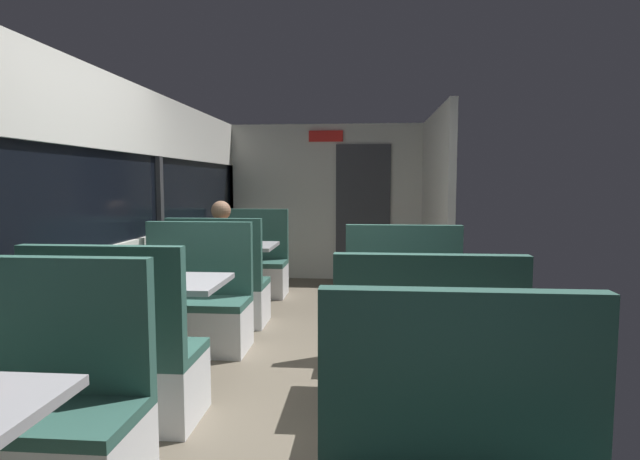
{
  "coord_description": "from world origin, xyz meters",
  "views": [
    {
      "loc": [
        0.57,
        -3.53,
        1.45
      ],
      "look_at": [
        0.05,
        2.5,
        0.89
      ],
      "focal_mm": 29.15,
      "sensor_mm": 36.0,
      "label": 1
    }
  ],
  "objects_px": {
    "bench_far_window_facing_end": "(219,293)",
    "bench_rear_aisle_facing_end": "(424,393)",
    "dining_table_far_window": "(236,253)",
    "bench_rear_aisle_facing_entry": "(404,322)",
    "dining_table_mid_window": "(162,294)",
    "bench_far_window_facing_entry": "(250,270)",
    "bench_near_window_facing_entry": "(38,431)",
    "seated_passenger": "(221,271)",
    "coffee_cup_primary": "(156,271)",
    "bench_mid_window_facing_end": "(119,369)",
    "dining_table_rear_aisle": "(413,305)",
    "bench_mid_window_facing_entry": "(195,312)"
  },
  "relations": [
    {
      "from": "dining_table_far_window",
      "to": "dining_table_rear_aisle",
      "type": "xyz_separation_m",
      "value": [
        1.79,
        -2.38,
        0.0
      ]
    },
    {
      "from": "dining_table_mid_window",
      "to": "bench_far_window_facing_entry",
      "type": "relative_size",
      "value": 0.82
    },
    {
      "from": "bench_near_window_facing_entry",
      "to": "bench_far_window_facing_entry",
      "type": "distance_m",
      "value": 4.36
    },
    {
      "from": "bench_mid_window_facing_entry",
      "to": "bench_far_window_facing_entry",
      "type": "height_order",
      "value": "same"
    },
    {
      "from": "bench_rear_aisle_facing_entry",
      "to": "coffee_cup_primary",
      "type": "height_order",
      "value": "bench_rear_aisle_facing_entry"
    },
    {
      "from": "bench_mid_window_facing_entry",
      "to": "dining_table_far_window",
      "type": "distance_m",
      "value": 1.51
    },
    {
      "from": "bench_mid_window_facing_end",
      "to": "bench_rear_aisle_facing_entry",
      "type": "relative_size",
      "value": 1.0
    },
    {
      "from": "bench_near_window_facing_entry",
      "to": "coffee_cup_primary",
      "type": "bearing_deg",
      "value": 93.17
    },
    {
      "from": "bench_near_window_facing_entry",
      "to": "dining_table_mid_window",
      "type": "height_order",
      "value": "bench_near_window_facing_entry"
    },
    {
      "from": "bench_far_window_facing_entry",
      "to": "seated_passenger",
      "type": "bearing_deg",
      "value": -90.0
    },
    {
      "from": "bench_mid_window_facing_end",
      "to": "bench_rear_aisle_facing_entry",
      "type": "xyz_separation_m",
      "value": [
        1.79,
        1.2,
        0.0
      ]
    },
    {
      "from": "bench_far_window_facing_end",
      "to": "bench_rear_aisle_facing_end",
      "type": "relative_size",
      "value": 1.0
    },
    {
      "from": "seated_passenger",
      "to": "coffee_cup_primary",
      "type": "bearing_deg",
      "value": -93.47
    },
    {
      "from": "dining_table_mid_window",
      "to": "dining_table_far_window",
      "type": "bearing_deg",
      "value": 90.0
    },
    {
      "from": "dining_table_mid_window",
      "to": "seated_passenger",
      "type": "bearing_deg",
      "value": 90.0
    },
    {
      "from": "bench_far_window_facing_entry",
      "to": "dining_table_rear_aisle",
      "type": "bearing_deg",
      "value": -59.82
    },
    {
      "from": "bench_far_window_facing_end",
      "to": "coffee_cup_primary",
      "type": "distance_m",
      "value": 1.45
    },
    {
      "from": "bench_near_window_facing_entry",
      "to": "bench_mid_window_facing_end",
      "type": "distance_m",
      "value": 0.78
    },
    {
      "from": "bench_far_window_facing_end",
      "to": "dining_table_rear_aisle",
      "type": "xyz_separation_m",
      "value": [
        1.79,
        -1.68,
        0.31
      ]
    },
    {
      "from": "bench_far_window_facing_entry",
      "to": "coffee_cup_primary",
      "type": "distance_m",
      "value": 2.81
    },
    {
      "from": "coffee_cup_primary",
      "to": "bench_mid_window_facing_entry",
      "type": "bearing_deg",
      "value": 81.61
    },
    {
      "from": "bench_mid_window_facing_entry",
      "to": "bench_rear_aisle_facing_entry",
      "type": "xyz_separation_m",
      "value": [
        1.79,
        -0.2,
        0.0
      ]
    },
    {
      "from": "dining_table_far_window",
      "to": "bench_mid_window_facing_end",
      "type": "bearing_deg",
      "value": -90.0
    },
    {
      "from": "dining_table_mid_window",
      "to": "bench_far_window_facing_entry",
      "type": "xyz_separation_m",
      "value": [
        0.0,
        2.88,
        -0.31
      ]
    },
    {
      "from": "bench_rear_aisle_facing_entry",
      "to": "bench_rear_aisle_facing_end",
      "type": "bearing_deg",
      "value": -90.0
    },
    {
      "from": "bench_near_window_facing_entry",
      "to": "coffee_cup_primary",
      "type": "height_order",
      "value": "bench_near_window_facing_entry"
    },
    {
      "from": "bench_mid_window_facing_end",
      "to": "dining_table_rear_aisle",
      "type": "bearing_deg",
      "value": 15.59
    },
    {
      "from": "dining_table_mid_window",
      "to": "coffee_cup_primary",
      "type": "bearing_deg",
      "value": 130.16
    },
    {
      "from": "bench_rear_aisle_facing_entry",
      "to": "bench_far_window_facing_end",
      "type": "bearing_deg",
      "value": 151.29
    },
    {
      "from": "dining_table_mid_window",
      "to": "bench_mid_window_facing_end",
      "type": "xyz_separation_m",
      "value": [
        0.0,
        -0.7,
        -0.31
      ]
    },
    {
      "from": "dining_table_far_window",
      "to": "bench_mid_window_facing_entry",
      "type": "bearing_deg",
      "value": -90.0
    },
    {
      "from": "dining_table_far_window",
      "to": "dining_table_mid_window",
      "type": "bearing_deg",
      "value": -90.0
    },
    {
      "from": "bench_far_window_facing_end",
      "to": "bench_rear_aisle_facing_end",
      "type": "height_order",
      "value": "same"
    },
    {
      "from": "bench_mid_window_facing_entry",
      "to": "bench_rear_aisle_facing_entry",
      "type": "relative_size",
      "value": 1.0
    },
    {
      "from": "bench_near_window_facing_entry",
      "to": "bench_far_window_facing_end",
      "type": "xyz_separation_m",
      "value": [
        0.0,
        2.96,
        0.0
      ]
    },
    {
      "from": "bench_rear_aisle_facing_end",
      "to": "seated_passenger",
      "type": "xyz_separation_m",
      "value": [
        -1.79,
        2.45,
        0.21
      ]
    },
    {
      "from": "bench_mid_window_facing_entry",
      "to": "dining_table_rear_aisle",
      "type": "height_order",
      "value": "bench_mid_window_facing_entry"
    },
    {
      "from": "bench_far_window_facing_end",
      "to": "bench_rear_aisle_facing_end",
      "type": "distance_m",
      "value": 2.98
    },
    {
      "from": "dining_table_mid_window",
      "to": "dining_table_far_window",
      "type": "height_order",
      "value": "same"
    },
    {
      "from": "bench_near_window_facing_entry",
      "to": "bench_far_window_facing_end",
      "type": "distance_m",
      "value": 2.96
    },
    {
      "from": "bench_mid_window_facing_end",
      "to": "dining_table_far_window",
      "type": "height_order",
      "value": "bench_mid_window_facing_end"
    },
    {
      "from": "dining_table_far_window",
      "to": "bench_rear_aisle_facing_entry",
      "type": "relative_size",
      "value": 0.82
    },
    {
      "from": "dining_table_mid_window",
      "to": "bench_far_window_facing_entry",
      "type": "bearing_deg",
      "value": 90.0
    },
    {
      "from": "dining_table_mid_window",
      "to": "bench_rear_aisle_facing_end",
      "type": "distance_m",
      "value": 2.03
    },
    {
      "from": "bench_mid_window_facing_end",
      "to": "seated_passenger",
      "type": "bearing_deg",
      "value": 90.0
    },
    {
      "from": "bench_rear_aisle_facing_end",
      "to": "bench_rear_aisle_facing_entry",
      "type": "distance_m",
      "value": 1.4
    },
    {
      "from": "bench_mid_window_facing_end",
      "to": "bench_rear_aisle_facing_end",
      "type": "xyz_separation_m",
      "value": [
        1.79,
        -0.2,
        0.0
      ]
    },
    {
      "from": "bench_mid_window_facing_end",
      "to": "dining_table_rear_aisle",
      "type": "xyz_separation_m",
      "value": [
        1.79,
        0.5,
        0.31
      ]
    },
    {
      "from": "bench_far_window_facing_end",
      "to": "bench_mid_window_facing_entry",
      "type": "bearing_deg",
      "value": -90.0
    },
    {
      "from": "bench_near_window_facing_entry",
      "to": "dining_table_far_window",
      "type": "xyz_separation_m",
      "value": [
        0.0,
        3.66,
        0.31
      ]
    }
  ]
}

